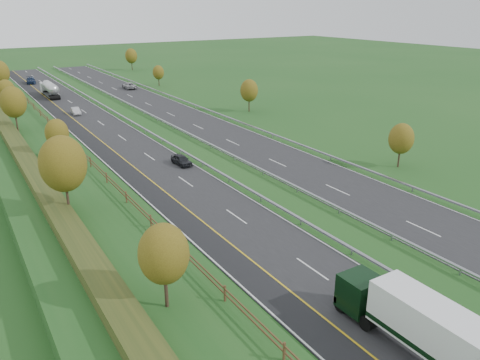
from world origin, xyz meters
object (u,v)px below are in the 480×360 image
object	(u,v)px
car_small_far	(31,80)
car_oncoming	(129,86)
road_tanker	(50,89)
car_silver_mid	(76,111)
car_dark_near	(181,160)
box_lorry	(453,345)

from	to	relation	value
car_small_far	car_oncoming	bearing A→B (deg)	-41.83
road_tanker	car_silver_mid	xyz separation A→B (m)	(0.30, -22.95, -1.14)
car_silver_mid	car_oncoming	xyz separation A→B (m)	(19.44, 23.92, 0.12)
road_tanker	car_dark_near	bearing A→B (deg)	-85.68
car_dark_near	box_lorry	bearing A→B (deg)	-97.15
car_dark_near	road_tanker	bearing A→B (deg)	91.72
car_silver_mid	road_tanker	bearing A→B (deg)	94.28
box_lorry	car_silver_mid	size ratio (longest dim) A/B	3.94
car_silver_mid	car_oncoming	size ratio (longest dim) A/B	0.72
box_lorry	car_dark_near	world-z (taller)	box_lorry
car_dark_near	car_small_far	xyz separation A→B (m)	(-5.24, 86.47, 0.13)
car_silver_mid	box_lorry	bearing A→B (deg)	-85.79
road_tanker	car_small_far	xyz separation A→B (m)	(-0.50, 23.72, -1.01)
box_lorry	car_dark_near	bearing A→B (deg)	85.45
box_lorry	car_silver_mid	xyz separation A→B (m)	(-0.97, 83.43, -1.61)
car_silver_mid	car_small_far	bearing A→B (deg)	94.52
box_lorry	car_small_far	bearing A→B (deg)	90.78
car_oncoming	car_dark_near	bearing A→B (deg)	81.07
car_small_far	car_oncoming	xyz separation A→B (m)	(20.24, -22.75, -0.02)
car_dark_near	car_oncoming	xyz separation A→B (m)	(15.00, 63.72, 0.11)
box_lorry	car_small_far	world-z (taller)	box_lorry
road_tanker	car_dark_near	world-z (taller)	road_tanker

